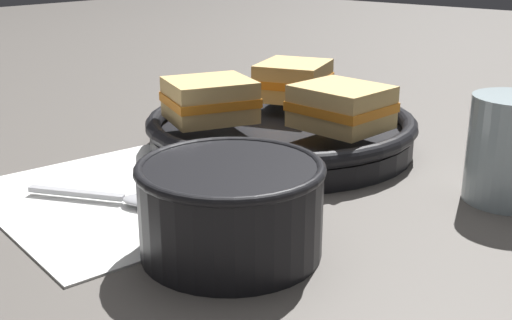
{
  "coord_description": "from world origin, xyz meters",
  "views": [
    {
      "loc": [
        0.4,
        -0.42,
        0.23
      ],
      "look_at": [
        0.03,
        0.01,
        0.04
      ],
      "focal_mm": 45.0,
      "sensor_mm": 36.0,
      "label": 1
    }
  ],
  "objects_px": {
    "spoon": "(127,198)",
    "skillet": "(281,131)",
    "drinking_glass": "(511,150)",
    "sandwich_far_left": "(341,107)",
    "soup_bowl": "(231,202)",
    "sandwich_near_left": "(293,80)",
    "sandwich_near_right": "(210,100)"
  },
  "relations": [
    {
      "from": "spoon",
      "to": "skillet",
      "type": "bearing_deg",
      "value": 65.0
    },
    {
      "from": "skillet",
      "to": "drinking_glass",
      "type": "bearing_deg",
      "value": 2.38
    },
    {
      "from": "spoon",
      "to": "sandwich_far_left",
      "type": "height_order",
      "value": "sandwich_far_left"
    },
    {
      "from": "soup_bowl",
      "to": "drinking_glass",
      "type": "relative_size",
      "value": 1.45
    },
    {
      "from": "soup_bowl",
      "to": "spoon",
      "type": "relative_size",
      "value": 1.07
    },
    {
      "from": "soup_bowl",
      "to": "sandwich_near_left",
      "type": "relative_size",
      "value": 1.26
    },
    {
      "from": "soup_bowl",
      "to": "sandwich_near_right",
      "type": "distance_m",
      "value": 0.25
    },
    {
      "from": "spoon",
      "to": "sandwich_near_left",
      "type": "height_order",
      "value": "sandwich_near_left"
    },
    {
      "from": "spoon",
      "to": "sandwich_far_left",
      "type": "bearing_deg",
      "value": 44.57
    },
    {
      "from": "sandwich_near_right",
      "to": "sandwich_far_left",
      "type": "relative_size",
      "value": 1.21
    },
    {
      "from": "soup_bowl",
      "to": "sandwich_far_left",
      "type": "distance_m",
      "value": 0.24
    },
    {
      "from": "sandwich_near_left",
      "to": "drinking_glass",
      "type": "bearing_deg",
      "value": -11.94
    },
    {
      "from": "sandwich_near_right",
      "to": "drinking_glass",
      "type": "height_order",
      "value": "drinking_glass"
    },
    {
      "from": "spoon",
      "to": "sandwich_far_left",
      "type": "distance_m",
      "value": 0.25
    },
    {
      "from": "spoon",
      "to": "sandwich_near_right",
      "type": "height_order",
      "value": "sandwich_near_right"
    },
    {
      "from": "spoon",
      "to": "sandwich_near_left",
      "type": "bearing_deg",
      "value": 72.11
    },
    {
      "from": "sandwich_near_right",
      "to": "drinking_glass",
      "type": "bearing_deg",
      "value": 15.09
    },
    {
      "from": "sandwich_near_right",
      "to": "sandwich_near_left",
      "type": "bearing_deg",
      "value": 88.03
    },
    {
      "from": "soup_bowl",
      "to": "spoon",
      "type": "xyz_separation_m",
      "value": [
        -0.14,
        0.0,
        -0.03
      ]
    },
    {
      "from": "spoon",
      "to": "drinking_glass",
      "type": "relative_size",
      "value": 1.36
    },
    {
      "from": "spoon",
      "to": "skillet",
      "type": "relative_size",
      "value": 0.43
    },
    {
      "from": "skillet",
      "to": "drinking_glass",
      "type": "relative_size",
      "value": 3.15
    },
    {
      "from": "soup_bowl",
      "to": "sandwich_near_right",
      "type": "bearing_deg",
      "value": 138.32
    },
    {
      "from": "spoon",
      "to": "sandwich_near_right",
      "type": "bearing_deg",
      "value": 81.07
    },
    {
      "from": "soup_bowl",
      "to": "sandwich_near_left",
      "type": "xyz_separation_m",
      "value": [
        -0.18,
        0.31,
        0.02
      ]
    },
    {
      "from": "sandwich_near_right",
      "to": "drinking_glass",
      "type": "relative_size",
      "value": 1.19
    },
    {
      "from": "drinking_glass",
      "to": "spoon",
      "type": "bearing_deg",
      "value": -136.72
    },
    {
      "from": "sandwich_near_left",
      "to": "skillet",
      "type": "bearing_deg",
      "value": -61.97
    },
    {
      "from": "spoon",
      "to": "skillet",
      "type": "height_order",
      "value": "skillet"
    },
    {
      "from": "sandwich_near_right",
      "to": "skillet",
      "type": "bearing_deg",
      "value": 58.03
    },
    {
      "from": "skillet",
      "to": "sandwich_near_left",
      "type": "xyz_separation_m",
      "value": [
        -0.04,
        0.08,
        0.04
      ]
    },
    {
      "from": "sandwich_near_left",
      "to": "drinking_glass",
      "type": "height_order",
      "value": "drinking_glass"
    }
  ]
}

